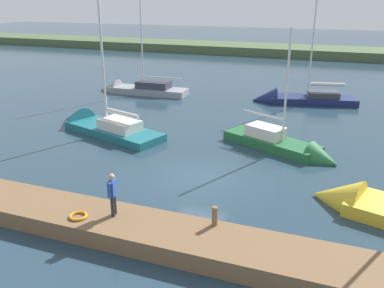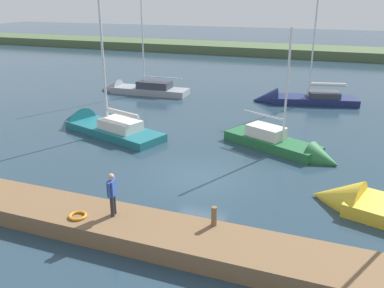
% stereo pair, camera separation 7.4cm
% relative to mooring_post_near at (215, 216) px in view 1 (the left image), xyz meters
% --- Properties ---
extents(ground_plane, '(200.00, 200.00, 0.00)m').
position_rel_mooring_post_near_xyz_m(ground_plane, '(2.38, -4.92, -1.02)').
color(ground_plane, '#263D4C').
extents(far_shoreline, '(180.00, 8.00, 2.40)m').
position_rel_mooring_post_near_xyz_m(far_shoreline, '(2.38, -50.94, -1.02)').
color(far_shoreline, '#4C603D').
rests_on(far_shoreline, ground_plane).
extents(dock_pier, '(23.85, 2.26, 0.67)m').
position_rel_mooring_post_near_xyz_m(dock_pier, '(2.38, 0.79, -0.69)').
color(dock_pier, brown).
rests_on(dock_pier, ground_plane).
extents(mooring_post_near, '(0.20, 0.20, 0.70)m').
position_rel_mooring_post_near_xyz_m(mooring_post_near, '(0.00, 0.00, 0.00)').
color(mooring_post_near, brown).
rests_on(mooring_post_near, dock_pier).
extents(life_ring_buoy, '(0.66, 0.66, 0.10)m').
position_rel_mooring_post_near_xyz_m(life_ring_buoy, '(4.78, 1.24, -0.30)').
color(life_ring_buoy, orange).
rests_on(life_ring_buoy, dock_pier).
extents(sailboat_far_left, '(7.07, 4.50, 7.53)m').
position_rel_mooring_post_near_xyz_m(sailboat_far_left, '(-1.05, -9.90, -0.82)').
color(sailboat_far_left, '#236638').
rests_on(sailboat_far_left, ground_plane).
extents(sailboat_outer_mooring, '(8.85, 4.77, 9.55)m').
position_rel_mooring_post_near_xyz_m(sailboat_outer_mooring, '(11.03, -9.54, -0.86)').
color(sailboat_outer_mooring, '#1E6B75').
rests_on(sailboat_outer_mooring, ground_plane).
extents(sailboat_far_right, '(8.42, 2.41, 10.75)m').
position_rel_mooring_post_near_xyz_m(sailboat_far_right, '(13.78, -20.08, -0.79)').
color(sailboat_far_right, gray).
rests_on(sailboat_far_right, ground_plane).
extents(sailboat_inner_slip, '(8.56, 4.03, 10.12)m').
position_rel_mooring_post_near_xyz_m(sailboat_inner_slip, '(-0.05, -21.46, -0.84)').
color(sailboat_inner_slip, navy).
rests_on(sailboat_inner_slip, ground_plane).
extents(person_on_dock, '(0.30, 0.62, 1.65)m').
position_rel_mooring_post_near_xyz_m(person_on_dock, '(3.64, 0.64, 0.59)').
color(person_on_dock, '#28282D').
rests_on(person_on_dock, dock_pier).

